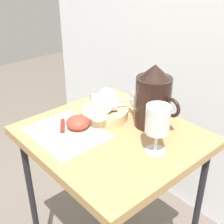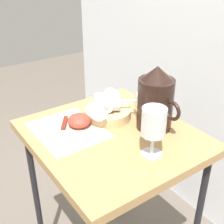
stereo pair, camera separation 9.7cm
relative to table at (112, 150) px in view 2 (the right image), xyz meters
The scene contains 9 objects.
table is the anchor object (origin of this frame).
linen_napkin 0.17m from the table, 130.65° to the right, with size 0.25×0.21×0.00m, color beige.
basket_tray 0.14m from the table, 152.63° to the left, with size 0.17×0.17×0.04m, color tan.
pitcher 0.22m from the table, 70.49° to the left, with size 0.17×0.12×0.22m.
wine_glass_upright 0.24m from the table, ahead, with size 0.07×0.07×0.16m.
wine_glass_tipped_near 0.17m from the table, 152.70° to the left, with size 0.13×0.17×0.07m.
wine_glass_tipped_far 0.17m from the table, 154.08° to the left, with size 0.13×0.15×0.07m.
apple_half_left 0.15m from the table, 144.29° to the right, with size 0.08×0.08×0.04m, color #CC3D2D.
knife 0.18m from the table, 129.79° to the right, with size 0.19×0.14×0.01m.
Camera 2 is at (0.70, -0.49, 1.26)m, focal length 47.82 mm.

